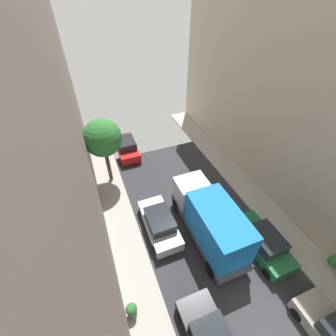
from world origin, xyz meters
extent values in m
plane|color=#2D2D33|center=(0.00, 0.00, 0.00)|extent=(32.00, 32.00, 0.00)
cylinder|color=black|center=(-3.48, 1.96, 0.32)|extent=(0.22, 0.64, 0.64)
cylinder|color=black|center=(-1.92, 1.96, 0.32)|extent=(0.22, 0.64, 0.64)
cube|color=silver|center=(-2.70, 7.30, 0.55)|extent=(1.76, 4.20, 0.76)
cube|color=#1E2328|center=(-2.70, 7.15, 1.25)|extent=(1.56, 2.10, 0.64)
cylinder|color=black|center=(-3.48, 8.85, 0.32)|extent=(0.22, 0.64, 0.64)
cylinder|color=black|center=(-1.92, 8.85, 0.32)|extent=(0.22, 0.64, 0.64)
cylinder|color=black|center=(-3.48, 5.75, 0.32)|extent=(0.22, 0.64, 0.64)
cylinder|color=black|center=(-1.92, 5.75, 0.32)|extent=(0.22, 0.64, 0.64)
cube|color=red|center=(-2.70, 16.56, 0.55)|extent=(1.76, 4.20, 0.76)
cube|color=#1E2328|center=(-2.70, 16.41, 1.25)|extent=(1.56, 2.10, 0.64)
cylinder|color=black|center=(-3.48, 18.11, 0.32)|extent=(0.22, 0.64, 0.64)
cylinder|color=black|center=(-1.92, 18.11, 0.32)|extent=(0.22, 0.64, 0.64)
cylinder|color=black|center=(-3.48, 15.01, 0.32)|extent=(0.22, 0.64, 0.64)
cylinder|color=black|center=(-1.92, 15.01, 0.32)|extent=(0.22, 0.64, 0.64)
cylinder|color=black|center=(1.92, -0.04, 0.32)|extent=(0.22, 0.64, 0.64)
cylinder|color=black|center=(3.48, -0.04, 0.32)|extent=(0.22, 0.64, 0.64)
cube|color=#1E6638|center=(2.70, 3.69, 0.55)|extent=(1.76, 4.20, 0.76)
cube|color=#1E2328|center=(2.70, 3.54, 1.25)|extent=(1.56, 2.10, 0.64)
cylinder|color=black|center=(1.92, 5.24, 0.32)|extent=(0.22, 0.64, 0.64)
cylinder|color=black|center=(3.48, 5.24, 0.32)|extent=(0.22, 0.64, 0.64)
cylinder|color=black|center=(1.92, 2.14, 0.32)|extent=(0.22, 0.64, 0.64)
cylinder|color=black|center=(3.48, 2.14, 0.32)|extent=(0.22, 0.64, 0.64)
cube|color=#4C4C51|center=(0.00, 5.81, 0.73)|extent=(2.20, 6.60, 0.50)
cube|color=#B7B7BC|center=(0.00, 8.21, 1.83)|extent=(2.10, 1.80, 1.70)
cube|color=blue|center=(0.00, 4.81, 2.18)|extent=(2.24, 4.20, 2.40)
cylinder|color=black|center=(-0.98, 8.41, 0.48)|extent=(0.30, 0.96, 0.96)
cylinder|color=black|center=(0.98, 8.41, 0.48)|extent=(0.30, 0.96, 0.96)
cylinder|color=black|center=(-0.98, 3.41, 0.48)|extent=(0.30, 0.96, 0.96)
cylinder|color=black|center=(0.98, 3.41, 0.48)|extent=(0.30, 0.96, 0.96)
cylinder|color=brown|center=(-4.80, 13.25, 1.65)|extent=(0.30, 0.30, 3.00)
sphere|color=#2D7233|center=(-4.80, 13.25, 4.20)|extent=(2.79, 2.79, 2.79)
cylinder|color=#B2A899|center=(5.63, 1.19, 0.31)|extent=(0.48, 0.48, 0.32)
sphere|color=#2D7233|center=(5.63, 1.19, 0.70)|extent=(0.57, 0.57, 0.57)
cylinder|color=slate|center=(-5.67, 3.00, 0.37)|extent=(0.47, 0.47, 0.43)
sphere|color=#2D7233|center=(-5.67, 3.00, 0.81)|extent=(0.56, 0.56, 0.56)
camera|label=1|loc=(-5.44, -1.27, 13.14)|focal=24.30mm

